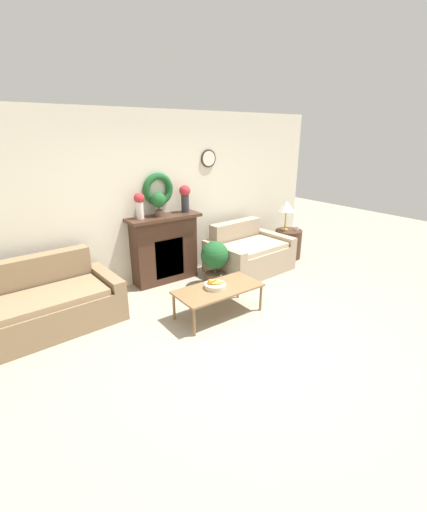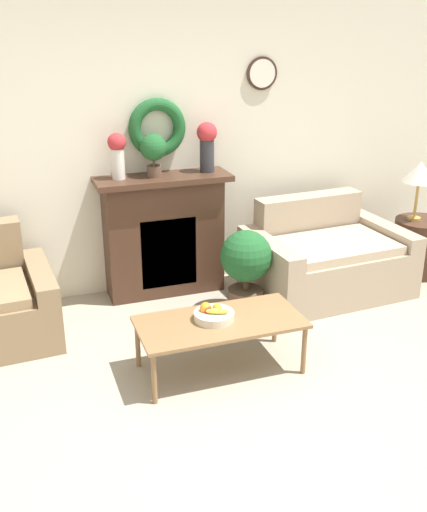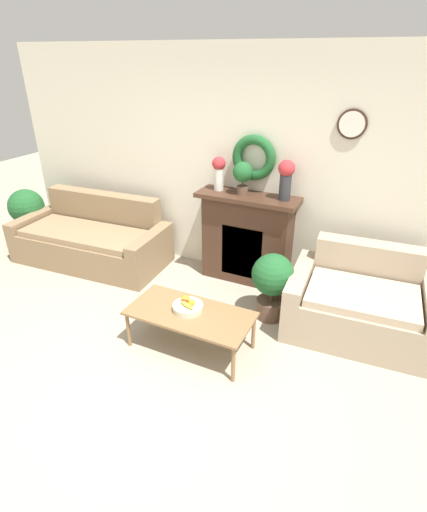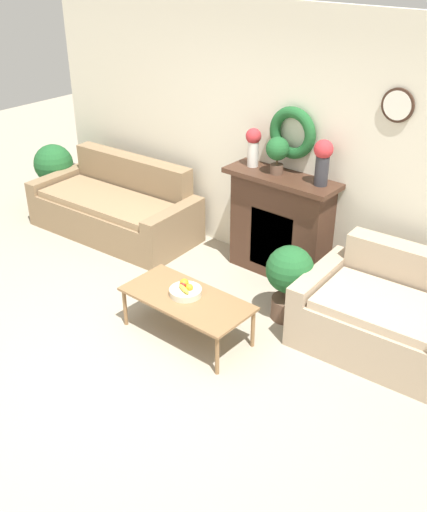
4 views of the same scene
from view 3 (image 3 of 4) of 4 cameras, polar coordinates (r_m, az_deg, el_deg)
ground_plane at (r=3.59m, az=-11.19°, el=-19.56°), size 16.00×16.00×0.00m
wall_back at (r=4.81m, az=5.18°, el=12.25°), size 6.80×0.17×2.70m
fireplace at (r=4.87m, az=4.76°, el=2.55°), size 1.20×0.41×1.12m
couch_left at (r=5.68m, az=-16.86°, el=2.25°), size 2.10×1.06×0.87m
loveseat_right at (r=4.33m, az=20.26°, el=-6.46°), size 1.47×1.07×0.84m
coffee_table at (r=3.80m, az=-3.36°, el=-8.47°), size 1.18×0.57×0.40m
fruit_bowl at (r=3.80m, az=-3.72°, el=-7.15°), size 0.29×0.29×0.12m
vase_on_mantel_left at (r=4.74m, az=0.77°, el=12.09°), size 0.16×0.16×0.40m
vase_on_mantel_right at (r=4.47m, az=10.31°, el=11.07°), size 0.18×0.18×0.44m
potted_plant_on_mantel at (r=4.61m, az=4.21°, el=11.58°), size 0.23×0.23×0.37m
potted_plant_floor_by_couch at (r=6.50m, az=-25.10°, el=6.01°), size 0.51×0.51×0.82m
potted_plant_floor_by_loveseat at (r=4.22m, az=8.42°, el=-3.56°), size 0.45×0.45×0.75m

